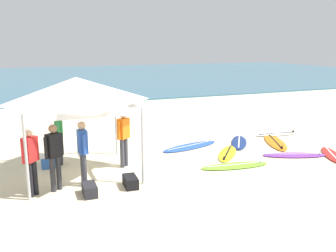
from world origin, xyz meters
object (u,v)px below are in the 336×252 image
(person_red, at_px, (31,157))
(canopy_tent, at_px, (76,90))
(person_black, at_px, (54,153))
(surfboard_navy, at_px, (239,142))
(surfboard_lime, at_px, (235,166))
(person_green, at_px, (59,133))
(surfboard_orange, at_px, (275,142))
(cooler_box, at_px, (50,161))
(surfboard_red, at_px, (332,155))
(surfboard_yellow, at_px, (227,153))
(person_blue, at_px, (83,149))
(person_orange, at_px, (124,135))
(gear_bag_near_tent, at_px, (130,182))
(surfboard_white, at_px, (277,134))
(gear_bag_by_pole, at_px, (90,190))
(surfboard_blue, at_px, (190,146))
(surfboard_purple, at_px, (294,155))

(person_red, bearing_deg, canopy_tent, 42.07)
(canopy_tent, distance_m, person_black, 1.91)
(surfboard_navy, relative_size, person_red, 1.18)
(surfboard_lime, relative_size, person_green, 1.29)
(surfboard_orange, relative_size, cooler_box, 4.82)
(surfboard_red, distance_m, surfboard_yellow, 3.43)
(surfboard_navy, bearing_deg, surfboard_orange, -20.80)
(surfboard_navy, relative_size, person_blue, 1.18)
(person_blue, height_order, person_orange, same)
(person_green, height_order, gear_bag_near_tent, person_green)
(person_black, bearing_deg, surfboard_red, -2.17)
(person_black, xyz_separation_m, person_green, (0.32, 2.12, 0.00))
(cooler_box, bearing_deg, canopy_tent, -47.49)
(person_blue, distance_m, person_red, 1.30)
(person_blue, bearing_deg, surfboard_navy, 18.89)
(surfboard_lime, bearing_deg, person_green, 155.37)
(surfboard_navy, bearing_deg, surfboard_red, -51.34)
(surfboard_orange, bearing_deg, gear_bag_near_tent, -160.85)
(surfboard_yellow, xyz_separation_m, person_black, (-5.61, -1.08, 0.95))
(person_black, height_order, gear_bag_near_tent, person_black)
(surfboard_white, height_order, gear_bag_by_pole, gear_bag_by_pole)
(surfboard_orange, relative_size, surfboard_white, 1.26)
(surfboard_yellow, bearing_deg, gear_bag_by_pole, -160.80)
(surfboard_lime, height_order, surfboard_blue, same)
(surfboard_red, relative_size, surfboard_yellow, 1.00)
(surfboard_lime, relative_size, person_blue, 1.29)
(gear_bag_by_pole, relative_size, cooler_box, 1.20)
(surfboard_lime, distance_m, person_green, 5.42)
(surfboard_yellow, xyz_separation_m, person_red, (-6.17, -1.22, 0.95))
(cooler_box, bearing_deg, person_black, -89.42)
(surfboard_orange, height_order, person_black, person_black)
(surfboard_purple, bearing_deg, surfboard_blue, 140.72)
(surfboard_red, distance_m, person_orange, 6.89)
(person_green, xyz_separation_m, gear_bag_near_tent, (1.48, -2.60, -0.85))
(canopy_tent, relative_size, surfboard_yellow, 1.62)
(surfboard_red, xyz_separation_m, surfboard_navy, (-1.99, 2.49, -0.00))
(person_black, xyz_separation_m, gear_bag_by_pole, (0.72, -0.62, -0.85))
(surfboard_white, distance_m, gear_bag_by_pole, 8.80)
(person_blue, height_order, gear_bag_by_pole, person_blue)
(surfboard_yellow, relative_size, person_black, 1.07)
(surfboard_yellow, relative_size, person_green, 1.07)
(surfboard_orange, xyz_separation_m, surfboard_lime, (-2.84, -1.79, 0.00))
(surfboard_blue, distance_m, person_orange, 3.15)
(surfboard_yellow, relative_size, surfboard_purple, 0.85)
(surfboard_yellow, relative_size, person_orange, 1.07)
(surfboard_blue, height_order, gear_bag_by_pole, gear_bag_by_pole)
(surfboard_navy, bearing_deg, person_blue, -161.11)
(surfboard_blue, relative_size, surfboard_white, 1.29)
(surfboard_orange, bearing_deg, surfboard_lime, -147.83)
(surfboard_lime, xyz_separation_m, person_red, (-5.74, -0.04, 0.95))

